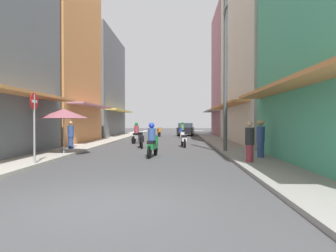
% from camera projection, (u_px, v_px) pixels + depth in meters
% --- Properties ---
extents(ground_plane, '(98.94, 98.94, 0.00)m').
position_uv_depth(ground_plane, '(161.00, 142.00, 24.52)').
color(ground_plane, '#424244').
extents(sidewalk_left, '(1.86, 52.97, 0.12)m').
position_uv_depth(sidewalk_left, '(106.00, 141.00, 24.69)').
color(sidewalk_left, '#ADA89E').
rests_on(sidewalk_left, ground).
extents(sidewalk_right, '(1.86, 52.97, 0.12)m').
position_uv_depth(sidewalk_right, '(217.00, 141.00, 24.35)').
color(sidewalk_right, gray).
rests_on(sidewalk_right, ground).
extents(building_left_mid, '(7.05, 8.78, 16.01)m').
position_uv_depth(building_left_mid, '(46.00, 36.00, 22.59)').
color(building_left_mid, '#D88C4C').
rests_on(building_left_mid, ground).
extents(building_left_far, '(7.05, 10.95, 10.98)m').
position_uv_depth(building_left_far, '(89.00, 86.00, 33.23)').
color(building_left_far, slate).
rests_on(building_left_far, ground).
extents(building_right_mid, '(7.05, 13.19, 14.86)m').
position_uv_depth(building_right_mid, '(273.00, 44.00, 22.59)').
color(building_right_mid, silver).
rests_on(building_right_mid, ground).
extents(building_right_far, '(7.05, 8.13, 13.88)m').
position_uv_depth(building_right_far, '(242.00, 74.00, 33.57)').
color(building_right_far, '#B7727F').
rests_on(building_right_far, ground).
extents(motorbike_white, '(0.55, 1.81, 0.96)m').
position_uv_depth(motorbike_white, '(183.00, 139.00, 19.39)').
color(motorbike_white, black).
rests_on(motorbike_white, ground).
extents(motorbike_orange, '(0.61, 1.79, 0.96)m').
position_uv_depth(motorbike_orange, '(159.00, 132.00, 32.75)').
color(motorbike_orange, black).
rests_on(motorbike_orange, ground).
extents(motorbike_black, '(0.62, 1.79, 0.96)m').
position_uv_depth(motorbike_black, '(141.00, 140.00, 18.78)').
color(motorbike_black, black).
rests_on(motorbike_black, ground).
extents(motorbike_blue, '(0.65, 1.78, 1.58)m').
position_uv_depth(motorbike_blue, '(182.00, 131.00, 30.61)').
color(motorbike_blue, black).
rests_on(motorbike_blue, ground).
extents(motorbike_silver, '(0.78, 1.73, 1.58)m').
position_uv_depth(motorbike_silver, '(138.00, 134.00, 22.60)').
color(motorbike_silver, black).
rests_on(motorbike_silver, ground).
extents(motorbike_green, '(0.57, 1.80, 1.58)m').
position_uv_depth(motorbike_green, '(152.00, 142.00, 13.87)').
color(motorbike_green, black).
rests_on(motorbike_green, ground).
extents(parked_car, '(2.13, 4.24, 1.45)m').
position_uv_depth(parked_car, '(186.00, 129.00, 34.86)').
color(parked_car, black).
rests_on(parked_car, ground).
extents(pedestrian_crossing, '(0.44, 0.44, 1.73)m').
position_uv_depth(pedestrian_crossing, '(261.00, 137.00, 12.75)').
color(pedestrian_crossing, '#334C8C').
rests_on(pedestrian_crossing, ground).
extents(pedestrian_far, '(0.34, 0.34, 1.65)m').
position_uv_depth(pedestrian_far, '(71.00, 136.00, 16.83)').
color(pedestrian_far, '#334C8C').
rests_on(pedestrian_far, ground).
extents(pedestrian_midway, '(0.34, 0.34, 1.65)m').
position_uv_depth(pedestrian_midway, '(250.00, 143.00, 11.32)').
color(pedestrian_midway, '#99333F').
rests_on(pedestrian_midway, ground).
extents(vendor_umbrella, '(2.36, 2.36, 2.23)m').
position_uv_depth(vendor_umbrella, '(64.00, 114.00, 14.44)').
color(vendor_umbrella, '#99999E').
rests_on(vendor_umbrella, ground).
extents(utility_pole, '(0.20, 1.20, 7.96)m').
position_uv_depth(utility_pole, '(225.00, 74.00, 15.61)').
color(utility_pole, '#4C4C4F').
rests_on(utility_pole, ground).
extents(street_sign_no_entry, '(0.07, 0.60, 2.65)m').
position_uv_depth(street_sign_no_entry, '(34.00, 119.00, 10.88)').
color(street_sign_no_entry, gray).
rests_on(street_sign_no_entry, ground).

